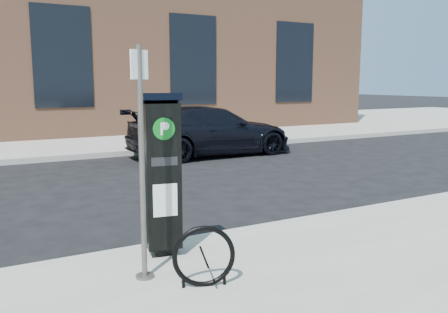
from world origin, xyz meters
TOP-DOWN VIEW (x-y plane):
  - ground at (0.00, 0.00)m, footprint 120.00×120.00m
  - sidewalk_far at (0.00, 14.00)m, footprint 60.00×12.00m
  - curb_near at (0.00, -0.02)m, footprint 60.00×0.12m
  - curb_far at (0.00, 8.02)m, footprint 60.00×0.12m
  - building at (-0.00, 17.00)m, footprint 28.00×10.05m
  - parking_kiosk at (-1.25, -0.38)m, footprint 0.49×0.45m
  - sign_pole at (-1.68, -0.93)m, footprint 0.20×0.19m
  - bike_rack at (-1.24, -1.41)m, footprint 0.60×0.24m
  - car_dark at (3.16, 6.91)m, footprint 4.98×2.08m

SIDE VIEW (x-z plane):
  - ground at x=0.00m, z-range 0.00..0.00m
  - sidewalk_far at x=0.00m, z-range 0.00..0.15m
  - curb_near at x=0.00m, z-range -0.01..0.15m
  - curb_far at x=0.00m, z-range -0.01..0.15m
  - bike_rack at x=-1.24m, z-range 0.14..0.76m
  - car_dark at x=3.16m, z-range 0.00..1.44m
  - parking_kiosk at x=-1.25m, z-range 0.17..2.04m
  - sign_pole at x=-1.68m, z-range 0.14..2.47m
  - building at x=0.00m, z-range 0.02..8.27m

